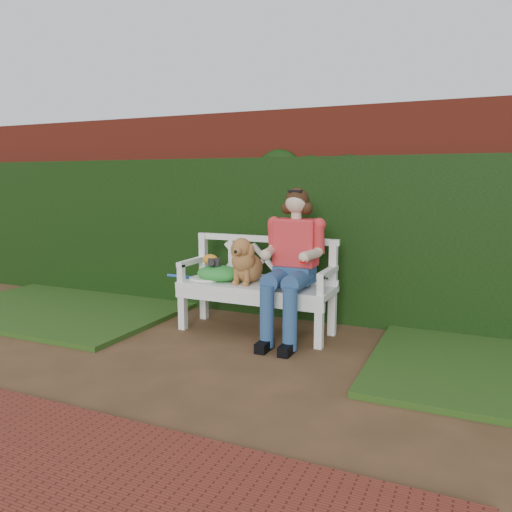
% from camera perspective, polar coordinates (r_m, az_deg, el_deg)
% --- Properties ---
extents(ground, '(60.00, 60.00, 0.00)m').
position_cam_1_polar(ground, '(4.04, -4.94, -12.69)').
color(ground, '#402D1A').
extents(brick_wall, '(10.00, 0.30, 2.20)m').
position_cam_1_polar(brick_wall, '(5.51, 4.57, 4.85)').
color(brick_wall, maroon).
rests_on(brick_wall, ground).
extents(ivy_hedge, '(10.00, 0.18, 1.70)m').
position_cam_1_polar(ivy_hedge, '(5.32, 3.75, 2.02)').
color(ivy_hedge, '#163409').
rests_on(ivy_hedge, ground).
extents(grass_left, '(2.60, 2.00, 0.05)m').
position_cam_1_polar(grass_left, '(6.13, -20.77, -5.50)').
color(grass_left, '#1C3512').
rests_on(grass_left, ground).
extents(brick_paving, '(4.00, 1.20, 0.03)m').
position_cam_1_polar(brick_paving, '(2.89, -21.83, -22.29)').
color(brick_paving, maroon).
rests_on(brick_paving, ground).
extents(garden_bench, '(1.58, 0.61, 0.48)m').
position_cam_1_polar(garden_bench, '(4.85, 0.00, -5.96)').
color(garden_bench, white).
rests_on(garden_bench, ground).
extents(seated_woman, '(0.76, 0.90, 1.37)m').
position_cam_1_polar(seated_woman, '(4.60, 4.36, -1.13)').
color(seated_woman, '#E93F45').
rests_on(seated_woman, ground).
extents(dog, '(0.43, 0.49, 0.46)m').
position_cam_1_polar(dog, '(4.80, -1.09, -0.41)').
color(dog, '#B87C40').
rests_on(dog, garden_bench).
extents(tennis_racket, '(0.66, 0.31, 0.03)m').
position_cam_1_polar(tennis_racket, '(5.00, -6.13, -2.57)').
color(tennis_racket, white).
rests_on(tennis_racket, garden_bench).
extents(green_bag, '(0.47, 0.38, 0.15)m').
position_cam_1_polar(green_bag, '(4.95, -4.29, -1.94)').
color(green_bag, '#188427').
rests_on(green_bag, garden_bench).
extents(camera_item, '(0.12, 0.10, 0.07)m').
position_cam_1_polar(camera_item, '(4.93, -4.74, -0.66)').
color(camera_item, black).
rests_on(camera_item, green_bag).
extents(baseball_glove, '(0.19, 0.15, 0.10)m').
position_cam_1_polar(baseball_glove, '(4.98, -5.24, -0.39)').
color(baseball_glove, orange).
rests_on(baseball_glove, green_bag).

